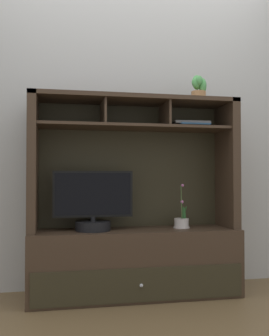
# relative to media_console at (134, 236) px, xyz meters

# --- Properties ---
(floor_plane) EXTENTS (6.00, 6.00, 0.02)m
(floor_plane) POSITION_rel_media_console_xyz_m (0.00, -0.01, -0.43)
(floor_plane) COLOR brown
(floor_plane) RESTS_ON ground
(back_wall) EXTENTS (6.00, 0.02, 2.80)m
(back_wall) POSITION_rel_media_console_xyz_m (0.00, 0.24, 0.98)
(back_wall) COLOR #B4B4B4
(back_wall) RESTS_ON ground
(media_console) EXTENTS (1.49, 0.47, 1.42)m
(media_console) POSITION_rel_media_console_xyz_m (0.00, 0.00, 0.00)
(media_console) COLOR #3E2C20
(media_console) RESTS_ON ground
(tv_monitor) EXTENTS (0.56, 0.25, 0.42)m
(tv_monitor) POSITION_rel_media_console_xyz_m (-0.30, -0.04, 0.22)
(tv_monitor) COLOR black
(tv_monitor) RESTS_ON media_console
(potted_orchid) EXTENTS (0.12, 0.12, 0.32)m
(potted_orchid) POSITION_rel_media_console_xyz_m (0.35, -0.02, 0.09)
(potted_orchid) COLOR silver
(potted_orchid) RESTS_ON media_console
(magazine_stack_left) EXTENTS (0.27, 0.23, 0.04)m
(magazine_stack_left) POSITION_rel_media_console_xyz_m (0.42, -0.02, 0.81)
(magazine_stack_left) COLOR #3C6B68
(magazine_stack_left) RESTS_ON media_console
(potted_succulent) EXTENTS (0.12, 0.12, 0.19)m
(potted_succulent) POSITION_rel_media_console_xyz_m (0.49, -0.02, 1.08)
(potted_succulent) COLOR #AC794B
(potted_succulent) RESTS_ON media_console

